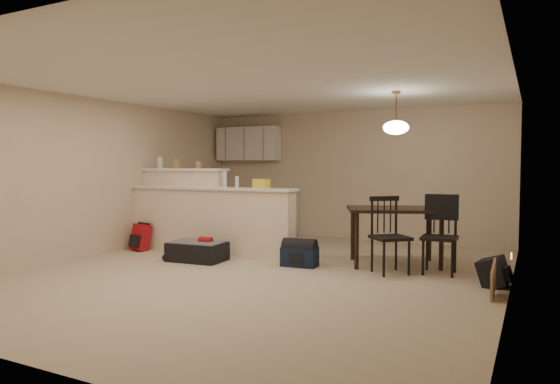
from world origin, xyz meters
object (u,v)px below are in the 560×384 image
Objects in this scene: black_daypack at (494,272)px; dining_chair_near at (390,235)px; dining_table at (395,215)px; navy_duffel at (300,257)px; dining_chair_far at (440,235)px; pendant_lamp at (396,127)px; red_backpack at (141,237)px; suitcase at (197,252)px.

dining_chair_near is at bearing 93.62° from black_daypack.
dining_table reaches higher than navy_duffel.
dining_chair_far is 1.94m from navy_duffel.
navy_duffel is (-1.18, -0.72, -1.85)m from pendant_lamp.
pendant_lamp is at bearing 21.78° from dining_table.
dining_chair_far reaches higher than red_backpack.
dining_chair_far is 0.86m from black_daypack.
dining_table is 1.53× the size of dining_chair_near.
black_daypack is at bearing -51.01° from dining_table.
black_daypack is (5.51, 0.02, -0.06)m from red_backpack.
dining_chair_far is at bearing 7.56° from suitcase.
red_backpack is at bearing -177.69° from dining_chair_far.
suitcase is 1.65× the size of navy_duffel.
red_backpack is at bearing 166.95° from dining_table.
dining_chair_near is (0.10, -0.61, -1.48)m from pendant_lamp.
red_backpack is (-4.14, -0.74, -1.77)m from pendant_lamp.
dining_chair_far is (0.59, 0.27, 0.00)m from dining_chair_near.
red_backpack is at bearing 98.92° from black_daypack.
pendant_lamp is at bearing 21.06° from red_backpack.
suitcase reaches higher than navy_duffel.
dining_chair_near is 1.33m from black_daypack.
suitcase is 1.58m from navy_duffel.
black_daypack is (1.37, -0.72, -1.82)m from pendant_lamp.
navy_duffel is at bearing 142.09° from dining_chair_near.
navy_duffel is 2.55m from black_daypack.
red_backpack reaches higher than suitcase.
suitcase is at bearing -158.75° from pendant_lamp.
pendant_lamp is 1.23× the size of navy_duffel.
suitcase is 4.11m from black_daypack.
dining_chair_near reaches higher than red_backpack.
suitcase is (-2.82, -0.45, -0.37)m from dining_chair_near.
suitcase is (-3.41, -0.72, -0.37)m from dining_chair_far.
black_daypack is (1.28, -0.11, -0.34)m from dining_chair_near.
dining_table is at bearing 21.06° from red_backpack.
navy_duffel is (-1.86, -0.38, -0.38)m from dining_chair_far.
dining_chair_far is at bearing 69.72° from black_daypack.
suitcase is 1.86× the size of red_backpack.
suitcase is at bearing 178.03° from dining_table.
dining_table is 1.65m from black_daypack.
black_daypack is at bearing -4.46° from navy_duffel.
dining_table is 2.53× the size of pendant_lamp.
pendant_lamp is 1.60m from dining_chair_near.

